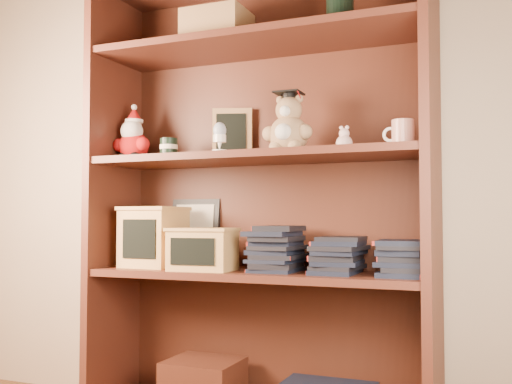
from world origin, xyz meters
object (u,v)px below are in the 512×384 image
grad_teddy_bear (288,129)px  bookcase (261,204)px  treats_box (154,237)px  teacher_mug (402,134)px

grad_teddy_bear → bookcase: bearing=155.1°
grad_teddy_bear → treats_box: 0.64m
bookcase → teacher_mug: (0.50, -0.05, 0.22)m
teacher_mug → treats_box: 0.97m
grad_teddy_bear → treats_box: bearing=179.4°
bookcase → treats_box: 0.43m
grad_teddy_bear → teacher_mug: bearing=1.0°
grad_teddy_bear → teacher_mug: grad_teddy_bear is taller
grad_teddy_bear → treats_box: grad_teddy_bear is taller
bookcase → teacher_mug: 0.55m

